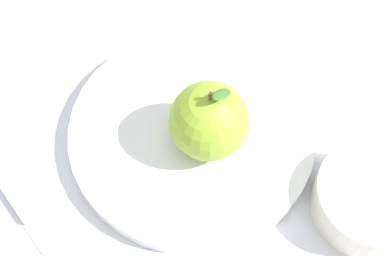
# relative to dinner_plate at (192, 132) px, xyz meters

# --- Properties ---
(ground_plane) EXTENTS (2.40, 2.40, 0.00)m
(ground_plane) POSITION_rel_dinner_plate_xyz_m (-0.02, -0.04, -0.01)
(ground_plane) COLOR silver
(dinner_plate) EXTENTS (0.26, 0.26, 0.02)m
(dinner_plate) POSITION_rel_dinner_plate_xyz_m (0.00, 0.00, 0.00)
(dinner_plate) COLOR white
(dinner_plate) RESTS_ON ground_plane
(apple) EXTENTS (0.08, 0.08, 0.09)m
(apple) POSITION_rel_dinner_plate_xyz_m (0.02, -0.01, 0.05)
(apple) COLOR #8CB22D
(apple) RESTS_ON dinner_plate
(side_bowl) EXTENTS (0.11, 0.11, 0.04)m
(side_bowl) POSITION_rel_dinner_plate_xyz_m (0.17, -0.08, 0.01)
(side_bowl) COLOR silver
(side_bowl) RESTS_ON ground_plane
(knife) EXTENTS (0.15, 0.19, 0.01)m
(knife) POSITION_rel_dinner_plate_xyz_m (-0.15, -0.11, -0.01)
(knife) COLOR silver
(knife) RESTS_ON ground_plane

